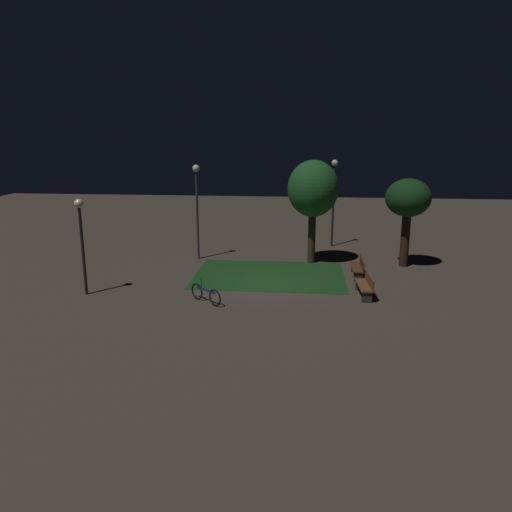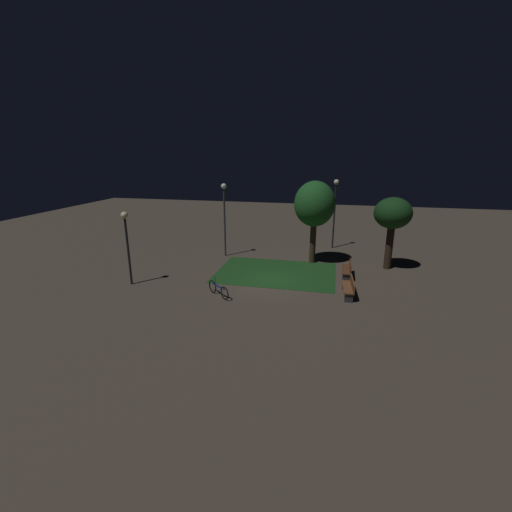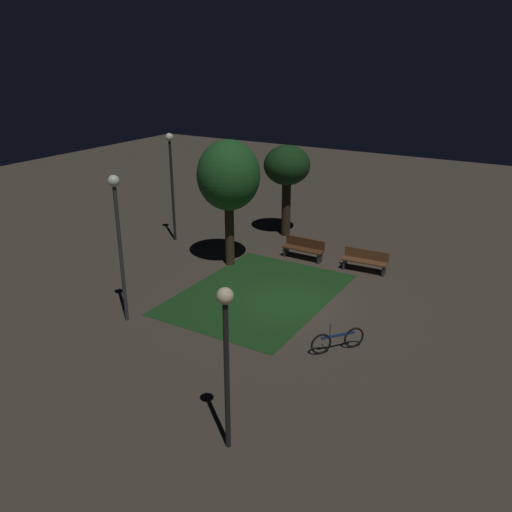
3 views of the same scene
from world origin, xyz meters
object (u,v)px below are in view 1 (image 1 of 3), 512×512
tree_lawn_side (313,190)px  tree_tall_center (408,200)px  lamp_post_path_center (197,196)px  lamp_post_plaza_east (334,189)px  lamp_post_near_wall (81,229)px  bench_by_lamp (359,267)px  bench_near_trees (366,285)px  bicycle (206,294)px

tree_lawn_side → tree_tall_center: bearing=-92.8°
tree_tall_center → lamp_post_path_center: 10.40m
lamp_post_plaza_east → lamp_post_near_wall: lamp_post_plaza_east is taller
tree_tall_center → tree_lawn_side: bearing=87.2°
bench_by_lamp → lamp_post_plaza_east: (6.23, 0.91, 2.84)m
tree_tall_center → lamp_post_near_wall: bearing=112.8°
bench_near_trees → lamp_post_path_center: size_ratio=0.38×
lamp_post_path_center → bench_by_lamp: bearing=-107.8°
bench_by_lamp → lamp_post_path_center: size_ratio=0.37×
bench_near_trees → bicycle: bicycle is taller
bicycle → tree_tall_center: bearing=-54.0°
bench_by_lamp → lamp_post_path_center: bearing=72.2°
tree_tall_center → lamp_post_near_wall: tree_tall_center is taller
bench_near_trees → bench_by_lamp: (2.73, -0.00, 0.00)m
bench_by_lamp → tree_lawn_side: 4.51m
lamp_post_plaza_east → tree_tall_center: bearing=-141.2°
tree_tall_center → lamp_post_plaza_east: lamp_post_plaza_east is taller
lamp_post_near_wall → lamp_post_path_center: 7.05m
tree_tall_center → bench_near_trees: bearing=153.7°
bench_near_trees → lamp_post_near_wall: 11.55m
bicycle → lamp_post_near_wall: bearing=84.2°
bench_near_trees → bench_by_lamp: 2.73m
tree_lawn_side → bench_near_trees: bearing=-157.2°
tree_tall_center → lamp_post_near_wall: (-5.75, 13.70, -0.57)m
bench_by_lamp → bench_near_trees: bearing=180.0°
tree_lawn_side → lamp_post_path_center: bearing=87.8°
tree_tall_center → bicycle: (-6.27, 8.64, -2.93)m
bench_near_trees → lamp_post_near_wall: size_ratio=0.47×
tree_lawn_side → lamp_post_plaza_east: 4.10m
lamp_post_near_wall → lamp_post_path_center: lamp_post_path_center is taller
tree_lawn_side → lamp_post_near_wall: (-5.97, 9.16, -0.99)m
bench_near_trees → lamp_post_plaza_east: 9.45m
bench_near_trees → tree_lawn_side: 6.37m
lamp_post_path_center → bicycle: size_ratio=3.48×
tree_lawn_side → lamp_post_near_wall: bearing=123.1°
bench_by_lamp → tree_lawn_side: bearing=42.3°
bench_near_trees → tree_tall_center: bearing=-26.3°
tree_lawn_side → lamp_post_near_wall: 10.98m
bench_near_trees → tree_lawn_side: tree_lawn_side is taller
bench_by_lamp → tree_tall_center: 4.25m
bench_by_lamp → bicycle: 7.50m
tree_tall_center → lamp_post_plaza_east: 5.28m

